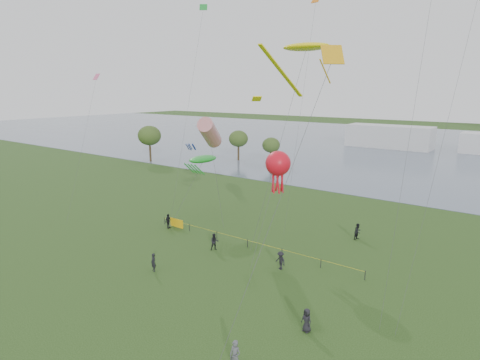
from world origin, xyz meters
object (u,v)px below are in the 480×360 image
Objects in this scene: kite_flyer at (235,356)px; kite_octopus at (278,164)px; fence at (202,230)px; kite_stingray at (305,48)px.

kite_octopus is at bearing 113.20° from kite_flyer.
fence is at bearing -178.23° from kite_octopus.
kite_flyer is 20.33m from kite_octopus.
kite_stingray is (-5.94, 18.59, 18.30)m from kite_flyer.
fence is at bearing -162.29° from kite_stingray.
kite_octopus reaches higher than fence.
kite_stingray is 10.98m from kite_octopus.
kite_stingray reaches higher than fence.
kite_octopus is at bearing -142.79° from kite_stingray.
kite_stingray reaches higher than kite_octopus.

